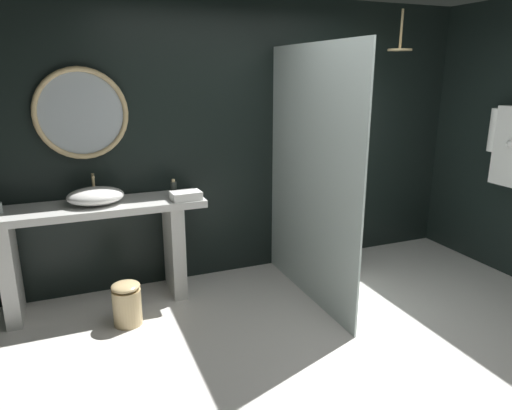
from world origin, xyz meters
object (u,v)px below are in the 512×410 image
soap_dispenser (174,189)px  rain_shower_head (400,47)px  vessel_sink (96,196)px  round_wall_mirror (81,114)px  toilet (323,245)px  waste_bin (127,303)px  folded_hand_towel (186,196)px

soap_dispenser → rain_shower_head: (2.21, -0.08, 1.20)m
vessel_sink → round_wall_mirror: round_wall_mirror is taller
toilet → round_wall_mirror: bearing=172.6°
rain_shower_head → toilet: bearing=178.6°
waste_bin → folded_hand_towel: bearing=26.1°
folded_hand_towel → round_wall_mirror: bearing=154.1°
vessel_sink → round_wall_mirror: size_ratio=0.60×
soap_dispenser → rain_shower_head: rain_shower_head is taller
rain_shower_head → folded_hand_towel: rain_shower_head is taller
vessel_sink → rain_shower_head: 3.10m
round_wall_mirror → toilet: round_wall_mirror is taller
vessel_sink → toilet: (2.12, -0.05, -0.72)m
vessel_sink → toilet: 2.24m
rain_shower_head → folded_hand_towel: (-2.14, -0.07, -1.24)m
toilet → rain_shower_head: bearing=-1.4°
soap_dispenser → toilet: size_ratio=0.26×
soap_dispenser → waste_bin: size_ratio=0.42×
soap_dispenser → round_wall_mirror: 0.96m
folded_hand_towel → waste_bin: bearing=-153.9°
vessel_sink → waste_bin: (0.14, -0.42, -0.78)m
toilet → folded_hand_towel: size_ratio=2.36×
soap_dispenser → waste_bin: bearing=-139.5°
waste_bin → vessel_sink: bearing=108.0°
toilet → vessel_sink: bearing=178.5°
soap_dispenser → vessel_sink: bearing=-178.9°
rain_shower_head → toilet: size_ratio=0.64×
round_wall_mirror → rain_shower_head: rain_shower_head is taller
vessel_sink → folded_hand_towel: vessel_sink is taller
toilet → waste_bin: bearing=-169.5°
vessel_sink → folded_hand_towel: bearing=-11.0°
soap_dispenser → waste_bin: soap_dispenser is taller
toilet → waste_bin: 2.02m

